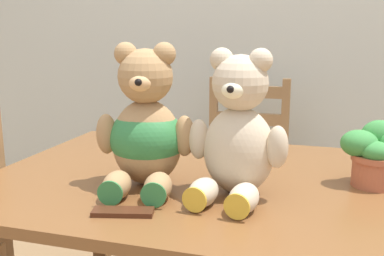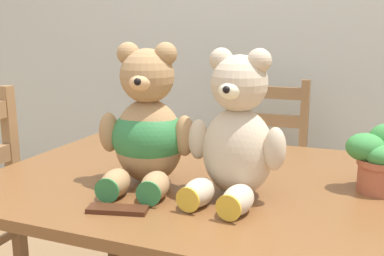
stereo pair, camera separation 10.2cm
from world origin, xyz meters
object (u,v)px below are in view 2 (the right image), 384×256
Objects in this scene: wooden_chair_behind at (260,174)px; chocolate_bar at (117,209)px; potted_plant at (381,158)px; teddy_bear_left at (147,129)px; teddy_bear_right at (236,135)px.

chocolate_bar is at bearing 85.24° from wooden_chair_behind.
teddy_bear_left is at bearing -164.21° from potted_plant.
teddy_bear_right reaches higher than wooden_chair_behind.
chocolate_bar is at bearing 48.75° from teddy_bear_right.
wooden_chair_behind is 2.30× the size of teddy_bear_left.
wooden_chair_behind is 2.38× the size of teddy_bear_right.
teddy_bear_left is 0.26m from teddy_bear_right.
teddy_bear_left reaches higher than teddy_bear_right.
potted_plant is (0.50, -0.79, 0.35)m from wooden_chair_behind.
teddy_bear_left reaches higher than chocolate_bar.
wooden_chair_behind reaches higher than potted_plant.
teddy_bear_left is 0.27m from chocolate_bar.
teddy_bear_right is at bearing 169.18° from teddy_bear_left.
teddy_bear_right is 2.66× the size of chocolate_bar.
teddy_bear_left is (-0.12, -0.96, 0.42)m from wooden_chair_behind.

